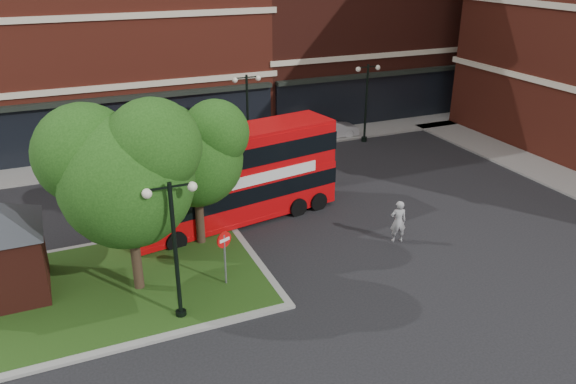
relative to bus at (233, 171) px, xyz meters
name	(u,v)px	position (x,y,z in m)	size (l,w,h in m)	color
ground	(328,286)	(1.46, -6.65, -2.47)	(120.00, 120.00, 0.00)	black
pavement_far	(208,151)	(1.46, 9.85, -2.41)	(44.00, 3.00, 0.12)	slate
terrace_far_left	(46,28)	(-6.54, 17.35, 4.53)	(26.00, 12.00, 14.00)	maroon
terrace_far_right	(352,0)	(15.46, 17.35, 5.53)	(18.00, 12.00, 16.00)	#471911
traffic_island	(96,291)	(-6.54, -3.65, -2.40)	(12.60, 7.60, 0.15)	gray
tree_island_west	(122,168)	(-5.13, -4.07, 2.32)	(5.40, 4.71, 7.21)	#2D2116
tree_island_east	(193,150)	(-2.12, -1.59, 1.77)	(4.46, 3.90, 6.29)	#2D2116
lamp_island	(175,245)	(-4.04, -6.45, 0.36)	(1.72, 0.36, 5.00)	black
lamp_far_left	(247,112)	(3.46, 7.85, 0.36)	(1.72, 0.36, 5.00)	black
lamp_far_right	(366,99)	(11.46, 7.85, 0.36)	(1.72, 0.36, 5.00)	black
bus	(233,171)	(0.00, 0.00, 0.00)	(10.11, 3.95, 3.77)	#BD070A
woman	(398,221)	(5.77, -4.65, -1.53)	(0.69, 0.45, 1.89)	gray
car_silver	(189,145)	(0.18, 9.35, -1.70)	(1.82, 4.53, 1.54)	#B4B8BC
car_white	(331,129)	(9.79, 9.35, -1.86)	(1.29, 3.70, 1.22)	silver
no_entry_sign	(224,248)	(-2.04, -5.15, -0.85)	(0.60, 0.29, 2.27)	slate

